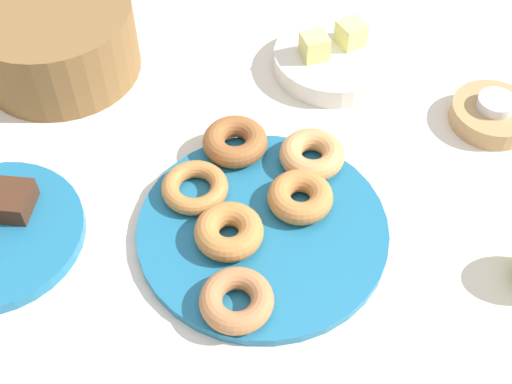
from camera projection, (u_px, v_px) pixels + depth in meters
The scene contains 15 objects.
ground_plane at pixel (263, 233), 0.83m from camera, with size 2.40×2.40×0.00m, color beige.
donut_plate at pixel (263, 229), 0.83m from camera, with size 0.31×0.31×0.01m, color #1E6B93.
donut_0 at pixel (233, 142), 0.89m from camera, with size 0.09×0.09×0.03m, color #995B2D.
donut_1 at pixel (195, 187), 0.85m from camera, with size 0.08×0.08×0.02m, color #BC7A3D.
donut_2 at pixel (229, 231), 0.80m from camera, with size 0.08×0.08×0.03m, color #BC7A3D.
donut_3 at pixel (237, 300), 0.74m from camera, with size 0.08×0.08×0.03m, color #B27547.
donut_4 at pixel (312, 155), 0.88m from camera, with size 0.08×0.08×0.03m, color tan.
donut_5 at pixel (300, 197), 0.83m from camera, with size 0.08×0.08×0.03m, color #BC7A3D.
brownie_far at pixel (10, 200), 0.82m from camera, with size 0.05×0.05×0.03m, color #472819.
candle_holder at pixel (492, 115), 0.94m from camera, with size 0.11×0.11×0.03m, color tan.
tealight at pixel (496, 103), 0.93m from camera, with size 0.05×0.05×0.01m, color silver.
basket at pixel (56, 40), 0.99m from camera, with size 0.23×0.23×0.11m, color brown.
fruit_bowl at pixel (332, 61), 1.01m from camera, with size 0.18×0.18×0.03m, color silver.
melon_chunk_left at pixel (314, 46), 0.98m from camera, with size 0.04×0.04×0.04m, color #DBD67A.
melon_chunk_right at pixel (351, 34), 1.00m from camera, with size 0.04×0.04×0.04m, color #DBD67A.
Camera 1 is at (-0.14, -0.47, 0.68)m, focal length 47.54 mm.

